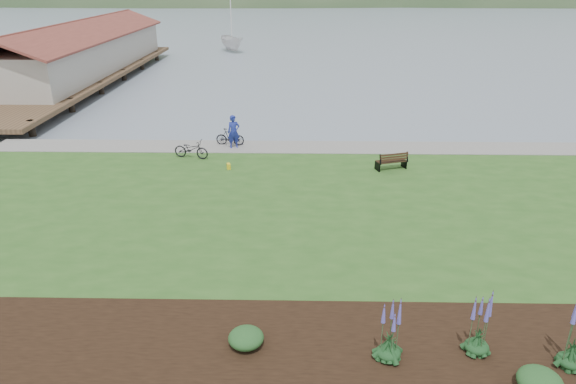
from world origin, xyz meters
name	(u,v)px	position (x,y,z in m)	size (l,w,h in m)	color
ground	(300,206)	(0.00, 0.00, 0.00)	(600.00, 600.00, 0.00)	gray
lawn	(300,222)	(0.00, -2.00, 0.20)	(34.00, 20.00, 0.40)	#2B581F
shoreline_path	(300,147)	(0.00, 6.90, 0.42)	(34.00, 2.20, 0.03)	gray
garden_bed	(419,354)	(3.00, -9.80, 0.42)	(24.00, 4.40, 0.04)	black
far_hillside	(357,2)	(20.00, 170.00, 0.00)	(580.00, 80.00, 38.00)	#36532F
pier_pavilion	(81,52)	(-20.00, 27.52, 2.64)	(8.00, 36.00, 5.40)	#4C3826
park_bench	(392,161)	(4.49, 3.50, 0.86)	(1.60, 1.03, 0.92)	black
person	(234,129)	(-3.61, 6.72, 1.48)	(0.78, 0.54, 2.15)	navy
bicycle_a	(191,149)	(-5.63, 5.00, 0.89)	(1.86, 0.65, 0.98)	black
bicycle_b	(230,137)	(-3.90, 7.20, 0.88)	(1.59, 0.46, 0.96)	black
sailboat	(232,52)	(-8.65, 47.38, 0.00)	(9.06, 9.23, 23.89)	silver
pannier	(229,166)	(-3.50, 3.42, 0.54)	(0.17, 0.26, 0.28)	yellow
echium_0	(390,334)	(2.18, -9.97, 1.16)	(0.62, 0.62, 1.82)	#153B1C
echium_1	(480,326)	(4.44, -9.70, 1.22)	(0.62, 0.62, 1.95)	#153B1C
echium_2	(576,336)	(6.54, -10.17, 1.34)	(0.62, 0.62, 2.12)	#153B1C
shrub_0	(246,338)	(-1.39, -9.58, 0.67)	(0.92, 0.92, 0.46)	#1E4C21
shrub_1	(540,382)	(5.45, -11.00, 0.70)	(1.02, 1.02, 0.51)	#1E4C21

